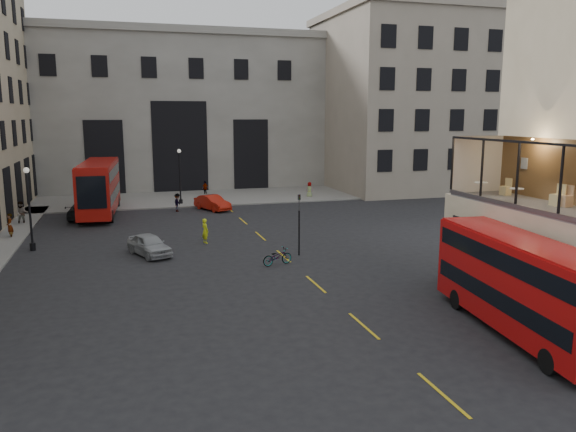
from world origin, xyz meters
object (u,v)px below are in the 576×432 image
object	(u,v)px
bus_far	(99,185)
car_c	(85,210)
street_lamp_a	(30,214)
cafe_table_far	(481,187)
bus_near	(520,281)
cyclist	(205,231)
traffic_light_near	(299,217)
pedestrian_e	(10,226)
street_lamp_b	(180,180)
cafe_chair_c	(557,199)
pedestrian_c	(205,188)
car_a	(149,245)
car_b	(212,203)
pedestrian_b	(177,203)
cafe_table_mid	(517,194)
cafe_chair_b	(565,200)
pedestrian_a	(22,213)
cafe_chair_d	(506,190)
pedestrian_d	(309,190)
traffic_light_far	(75,191)
bicycle	(277,257)

from	to	relation	value
bus_far	car_c	size ratio (longest dim) A/B	2.32
street_lamp_a	cafe_table_far	bearing A→B (deg)	-33.77
bus_near	cyclist	xyz separation A→B (m)	(-9.59, 19.39, -1.33)
traffic_light_near	pedestrian_e	xyz separation A→B (m)	(-18.00, 10.22, -1.53)
street_lamp_b	cafe_chair_c	bearing A→B (deg)	-68.75
street_lamp_b	pedestrian_c	size ratio (longest dim) A/B	3.51
car_a	car_b	bearing A→B (deg)	45.59
pedestrian_b	car_b	bearing A→B (deg)	-69.32
bus_near	pedestrian_c	xyz separation A→B (m)	(-6.32, 42.21, -1.42)
car_c	pedestrian_b	xyz separation A→B (m)	(7.70, 1.32, 0.09)
pedestrian_b	cafe_table_mid	xyz separation A→B (m)	(12.30, -29.35, 4.28)
cafe_chair_b	cafe_chair_c	world-z (taller)	cafe_chair_c
bus_far	pedestrian_a	distance (m)	6.74
pedestrian_e	cafe_chair_d	xyz separation A→B (m)	(26.19, -18.69, 3.96)
bus_near	car_a	xyz separation A→B (m)	(-13.38, 17.09, -1.51)
car_b	pedestrian_d	bearing A→B (deg)	-0.56
pedestrian_b	pedestrian_e	distance (m)	14.63
street_lamp_a	bus_near	bearing A→B (deg)	-44.96
car_c	pedestrian_d	size ratio (longest dim) A/B	3.10
street_lamp_a	cyclist	world-z (taller)	street_lamp_a
pedestrian_e	cafe_table_mid	xyz separation A→B (m)	(24.62, -21.47, 4.21)
car_a	cafe_chair_c	world-z (taller)	cafe_chair_c
traffic_light_far	car_b	world-z (taller)	traffic_light_far
pedestrian_c	cafe_chair_d	xyz separation A→B (m)	(10.01, -36.21, 4.10)
traffic_light_far	cafe_table_far	xyz separation A→B (m)	(20.38, -24.97, 2.68)
pedestrian_b	car_a	bearing A→B (deg)	-168.87
traffic_light_far	car_c	world-z (taller)	traffic_light_far
bus_far	car_b	xyz separation A→B (m)	(9.68, -0.44, -1.90)
street_lamp_a	car_b	distance (m)	18.10
cyclist	cafe_table_mid	distance (m)	20.41
pedestrian_c	traffic_light_near	bearing A→B (deg)	54.95
pedestrian_e	cafe_chair_d	size ratio (longest dim) A/B	2.11
street_lamp_a	cafe_table_mid	xyz separation A→B (m)	(22.62, -17.25, 2.70)
traffic_light_far	cafe_chair_c	size ratio (longest dim) A/B	3.94
pedestrian_d	cafe_chair_c	distance (m)	35.19
street_lamp_b	cafe_chair_d	distance (m)	33.30
pedestrian_d	cafe_chair_d	distance (m)	31.71
traffic_light_near	pedestrian_d	world-z (taller)	traffic_light_near
bicycle	pedestrian_b	distance (m)	20.26
street_lamp_a	bus_far	bearing A→B (deg)	73.12
street_lamp_b	car_c	bearing A→B (deg)	-148.10
pedestrian_e	pedestrian_a	bearing A→B (deg)	172.59
cafe_table_mid	cafe_chair_b	distance (m)	2.03
traffic_light_near	street_lamp_b	bearing A→B (deg)	102.80
bus_far	pedestrian_c	size ratio (longest dim) A/B	7.66
car_c	cyclist	world-z (taller)	cyclist
pedestrian_a	bus_far	bearing A→B (deg)	27.07
cyclist	bus_far	bearing A→B (deg)	4.11
traffic_light_far	pedestrian_d	world-z (taller)	traffic_light_far
bicycle	pedestrian_c	bearing A→B (deg)	-15.74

